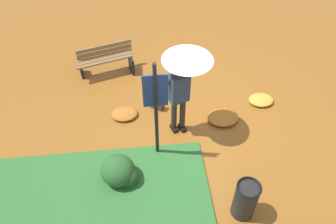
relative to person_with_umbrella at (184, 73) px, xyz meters
The scene contains 10 objects.
ground_plane 1.56m from the person_with_umbrella, 17.82° to the left, with size 18.00×18.00×0.00m, color brown.
person_with_umbrella is the anchor object (origin of this frame).
info_sign_post 0.85m from the person_with_umbrella, 133.22° to the right, with size 0.44×0.07×2.30m.
handbag 1.64m from the person_with_umbrella, 125.86° to the left, with size 0.33×0.28×0.37m.
park_bench 2.91m from the person_with_umbrella, 128.34° to the left, with size 1.43×0.73×0.75m.
trash_bin 2.53m from the person_with_umbrella, 69.21° to the right, with size 0.42×0.42×0.83m.
shrub_cluster 2.21m from the person_with_umbrella, 137.70° to the right, with size 0.71×0.64×0.58m.
leaf_pile_near_person 1.76m from the person_with_umbrella, ahead, with size 0.69×0.55×0.15m.
leaf_pile_by_bench 2.54m from the person_with_umbrella, 16.66° to the left, with size 0.58×0.47×0.13m.
leaf_pile_far_path 1.99m from the person_with_umbrella, 158.61° to the left, with size 0.59×0.47×0.13m.
Camera 1 is at (-1.01, -4.91, 5.59)m, focal length 36.05 mm.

